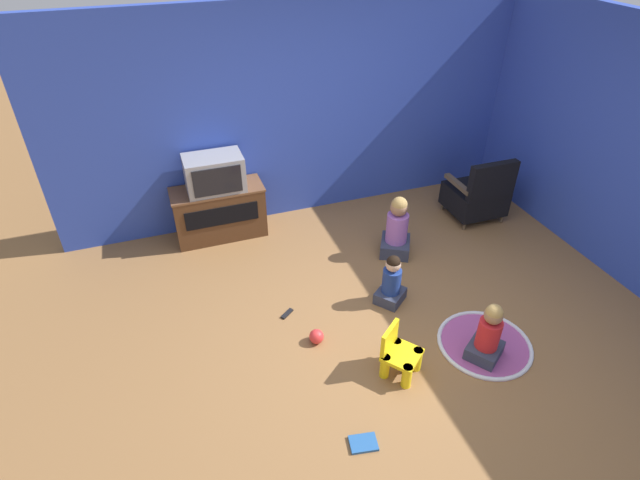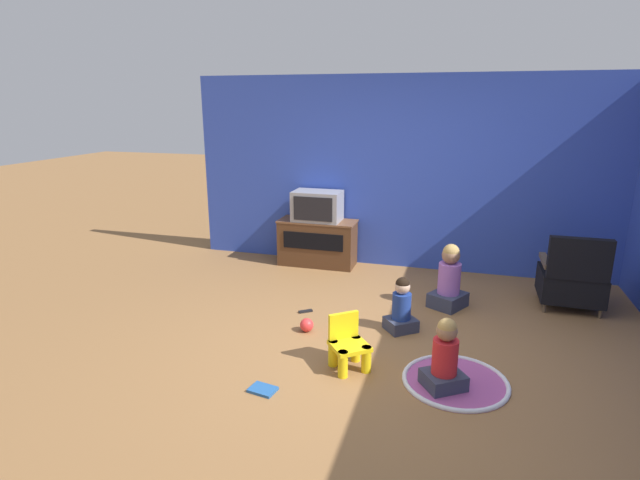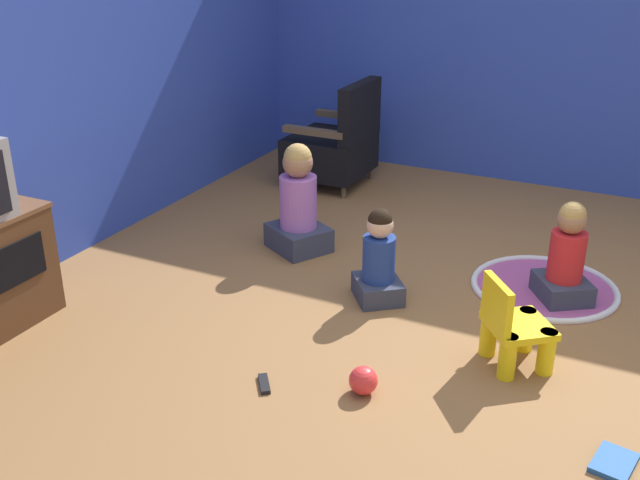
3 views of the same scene
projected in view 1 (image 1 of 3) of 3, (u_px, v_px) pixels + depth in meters
name	position (u px, v px, depth m)	size (l,w,h in m)	color
ground_plane	(394.00, 333.00, 4.69)	(30.00, 30.00, 0.00)	olive
wall_back	(297.00, 114.00, 5.84)	(5.71, 0.12, 2.54)	#2D47B2
tv_cabinet	(219.00, 211.00, 5.85)	(1.06, 0.45, 0.63)	#4C2D19
television	(214.00, 173.00, 5.56)	(0.64, 0.42, 0.40)	#939399
black_armchair	(477.00, 195.00, 6.17)	(0.64, 0.61, 0.85)	brown
yellow_kid_chair	(399.00, 356.00, 4.21)	(0.41, 0.41, 0.46)	yellow
play_mat	(484.00, 344.00, 4.56)	(0.86, 0.86, 0.04)	#A54C8C
child_watching_left	(397.00, 229.00, 5.57)	(0.46, 0.48, 0.72)	#33384C
child_watching_center	(488.00, 335.00, 4.31)	(0.40, 0.39, 0.60)	#33384C
child_watching_right	(391.00, 282.00, 4.93)	(0.37, 0.37, 0.55)	#33384C
toy_ball	(316.00, 336.00, 4.56)	(0.13, 0.13, 0.13)	red
book	(363.00, 443.00, 3.73)	(0.23, 0.18, 0.02)	#235699
remote_control	(287.00, 314.00, 4.89)	(0.15, 0.12, 0.02)	black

